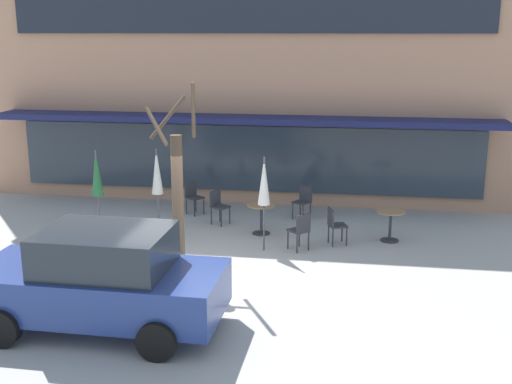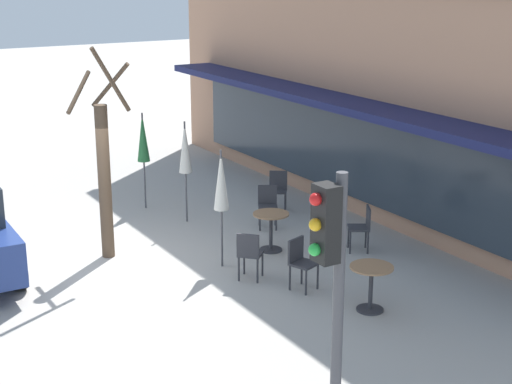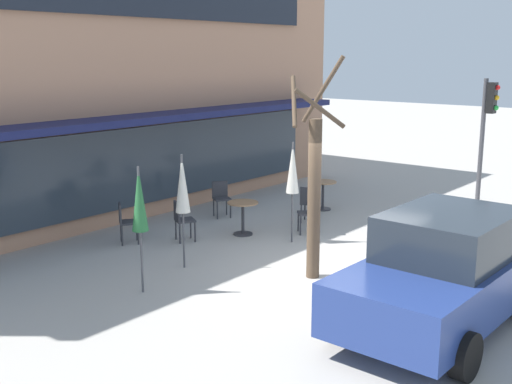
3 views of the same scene
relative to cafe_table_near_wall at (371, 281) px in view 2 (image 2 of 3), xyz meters
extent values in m
plane|color=#ADA8A0|center=(-4.04, -3.06, -0.52)|extent=(80.00, 80.00, 0.00)
cube|color=tan|center=(-4.04, 6.94, 3.24)|extent=(16.74, 8.00, 7.52)
cube|color=#191E4C|center=(-4.04, 2.39, 2.03)|extent=(14.23, 1.10, 0.16)
cube|color=#2D3842|center=(-4.04, 2.88, 0.83)|extent=(13.39, 0.10, 1.90)
cylinder|color=#333338|center=(0.00, 0.00, -0.50)|extent=(0.44, 0.44, 0.03)
cylinder|color=#333338|center=(0.00, 0.00, -0.14)|extent=(0.07, 0.07, 0.70)
cylinder|color=#99704C|center=(0.00, 0.00, 0.23)|extent=(0.70, 0.70, 0.03)
cylinder|color=#333338|center=(-3.15, 0.08, -0.50)|extent=(0.44, 0.44, 0.03)
cylinder|color=#333338|center=(-3.15, 0.08, -0.14)|extent=(0.07, 0.07, 0.70)
cylinder|color=#99704C|center=(-3.15, 0.08, 0.23)|extent=(0.70, 0.70, 0.03)
cylinder|color=#4C4C51|center=(-2.91, -1.13, 0.58)|extent=(0.04, 0.04, 2.20)
cone|color=silver|center=(-2.91, -1.13, 1.13)|extent=(0.28, 0.28, 1.10)
cylinder|color=#4C4C51|center=(-5.61, -0.54, 0.58)|extent=(0.04, 0.04, 2.20)
cone|color=silver|center=(-5.61, -0.54, 1.13)|extent=(0.28, 0.28, 1.10)
cylinder|color=#4C4C51|center=(-6.97, -0.91, 0.58)|extent=(0.04, 0.04, 2.20)
cone|color=#286B38|center=(-6.97, -0.91, 1.13)|extent=(0.28, 0.28, 1.10)
cylinder|color=#333338|center=(-4.98, 1.58, -0.29)|extent=(0.04, 0.04, 0.45)
cylinder|color=#333338|center=(-5.18, 1.31, -0.29)|extent=(0.04, 0.04, 0.45)
cylinder|color=#333338|center=(-5.26, 1.78, -0.29)|extent=(0.04, 0.04, 0.45)
cylinder|color=#333338|center=(-5.45, 1.50, -0.29)|extent=(0.04, 0.04, 0.45)
cube|color=#333338|center=(-5.22, 1.54, -0.05)|extent=(0.56, 0.56, 0.04)
cube|color=#333338|center=(-5.36, 1.65, 0.17)|extent=(0.26, 0.35, 0.40)
cylinder|color=#333338|center=(-4.10, 0.80, -0.29)|extent=(0.04, 0.04, 0.45)
cylinder|color=#333338|center=(-4.26, 0.50, -0.29)|extent=(0.04, 0.04, 0.45)
cylinder|color=#333338|center=(-4.39, 0.96, -0.29)|extent=(0.04, 0.04, 0.45)
cylinder|color=#333338|center=(-4.56, 0.67, -0.29)|extent=(0.04, 0.04, 0.45)
cube|color=#333338|center=(-4.33, 0.73, -0.05)|extent=(0.54, 0.54, 0.04)
cube|color=#333338|center=(-4.48, 0.82, 0.17)|extent=(0.23, 0.37, 0.40)
cylinder|color=#333338|center=(-2.37, -0.97, -0.29)|extent=(0.04, 0.04, 0.45)
cylinder|color=#333338|center=(-2.13, -0.73, -0.29)|extent=(0.04, 0.04, 0.45)
cylinder|color=#333338|center=(-2.13, -1.21, -0.29)|extent=(0.04, 0.04, 0.45)
cylinder|color=#333338|center=(-1.89, -0.98, -0.29)|extent=(0.04, 0.04, 0.45)
cube|color=#333338|center=(-2.13, -0.97, -0.05)|extent=(0.57, 0.57, 0.04)
cube|color=#333338|center=(-2.00, -1.10, 0.17)|extent=(0.32, 0.31, 0.40)
cylinder|color=#333338|center=(-1.14, -0.23, -0.29)|extent=(0.04, 0.04, 0.45)
cylinder|color=#333338|center=(-1.02, -0.55, -0.29)|extent=(0.04, 0.04, 0.45)
cylinder|color=#333338|center=(-1.46, -0.34, -0.29)|extent=(0.04, 0.04, 0.45)
cylinder|color=#333338|center=(-1.34, -0.66, -0.29)|extent=(0.04, 0.04, 0.45)
cube|color=#333338|center=(-1.24, -0.45, -0.05)|extent=(0.51, 0.51, 0.04)
cube|color=#333338|center=(-1.41, -0.51, 0.17)|extent=(0.17, 0.39, 0.40)
cylinder|color=#333338|center=(-2.21, 1.29, -0.29)|extent=(0.04, 0.04, 0.45)
cylinder|color=#333338|center=(-2.50, 1.46, -0.29)|extent=(0.04, 0.04, 0.45)
cylinder|color=#333338|center=(-2.03, 1.58, -0.29)|extent=(0.04, 0.04, 0.45)
cylinder|color=#333338|center=(-2.32, 1.75, -0.29)|extent=(0.04, 0.04, 0.45)
cube|color=#333338|center=(-2.27, 1.52, -0.05)|extent=(0.55, 0.55, 0.04)
cube|color=#333338|center=(-2.17, 1.67, 0.17)|extent=(0.36, 0.24, 0.40)
cylinder|color=black|center=(-3.78, -4.63, -0.20)|extent=(0.64, 0.23, 0.64)
cylinder|color=brown|center=(-4.47, -2.75, 0.94)|extent=(0.24, 0.24, 2.92)
cylinder|color=brown|center=(-4.12, -2.65, 2.89)|extent=(0.28, 0.79, 1.21)
cylinder|color=brown|center=(-4.72, -2.45, 2.71)|extent=(0.69, 0.58, 0.87)
cylinder|color=brown|center=(-4.78, -3.03, 2.61)|extent=(0.67, 0.70, 0.69)
cylinder|color=#47474C|center=(3.06, -2.98, 1.18)|extent=(0.12, 0.12, 3.40)
cube|color=black|center=(3.06, -3.16, 2.38)|extent=(0.26, 0.20, 0.80)
sphere|color=red|center=(3.06, -3.29, 2.65)|extent=(0.13, 0.13, 0.13)
sphere|color=gold|center=(3.06, -3.29, 2.39)|extent=(0.13, 0.13, 0.13)
sphere|color=green|center=(3.06, -3.29, 2.13)|extent=(0.13, 0.13, 0.13)
camera|label=1|loc=(-0.93, -15.07, 4.44)|focal=45.00mm
camera|label=2|loc=(9.00, -7.50, 4.85)|focal=55.00mm
camera|label=3|loc=(-13.82, -9.06, 3.52)|focal=45.00mm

